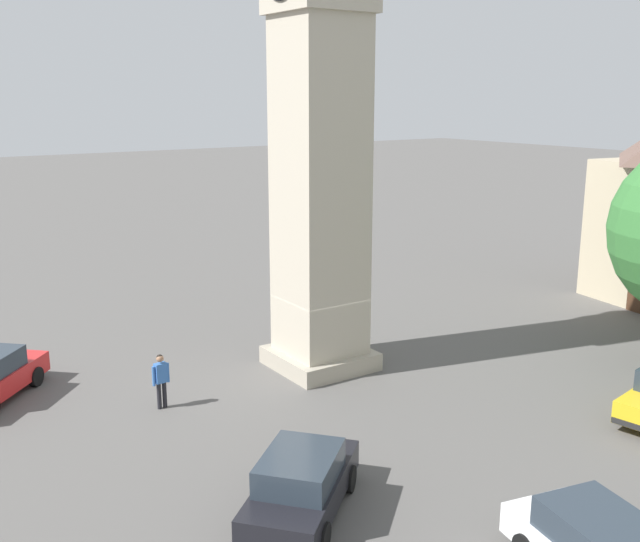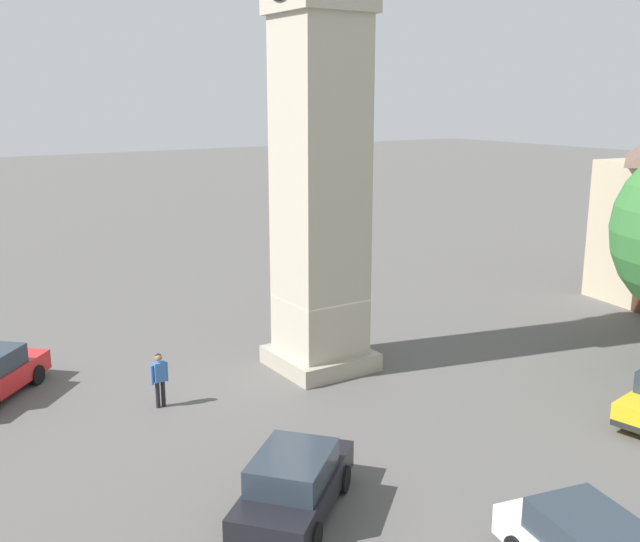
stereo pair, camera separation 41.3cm
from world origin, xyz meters
TOP-DOWN VIEW (x-y plane):
  - ground_plane at (0.00, 0.00)m, footprint 200.00×200.00m
  - car_blue_kerb at (-7.43, 5.51)m, footprint 3.97×4.23m
  - pedestrian at (-0.23, 5.87)m, footprint 0.26×0.56m

SIDE VIEW (x-z plane):
  - ground_plane at x=0.00m, z-range 0.00..0.00m
  - car_blue_kerb at x=-7.43m, z-range 0.00..1.53m
  - pedestrian at x=-0.23m, z-range 0.16..1.86m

